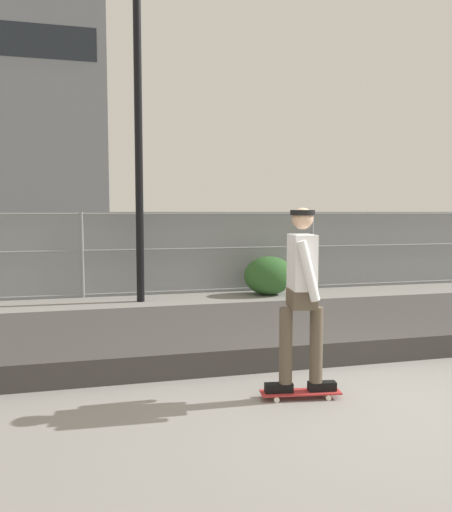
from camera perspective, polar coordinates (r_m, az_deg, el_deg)
ground_plane at (r=5.39m, az=15.65°, el=-15.55°), size 120.00×120.00×0.00m
gravel_berm at (r=7.80m, az=5.06°, el=-7.89°), size 13.66×2.99×0.29m
skateboard at (r=5.50m, az=8.02°, el=-14.37°), size 0.82×0.32×0.07m
skater at (r=5.25m, az=8.16°, el=-3.37°), size 0.73×0.61×1.83m
chain_fence at (r=12.09m, az=-2.40°, el=0.42°), size 26.86×0.06×1.85m
street_lamp at (r=11.31m, az=-9.50°, el=18.65°), size 0.44×0.44×7.45m
parked_car_near at (r=14.18m, az=-17.92°, el=0.45°), size 4.47×2.09×1.66m
shrub_left at (r=11.85m, az=4.63°, el=-2.11°), size 1.12×0.92×0.87m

